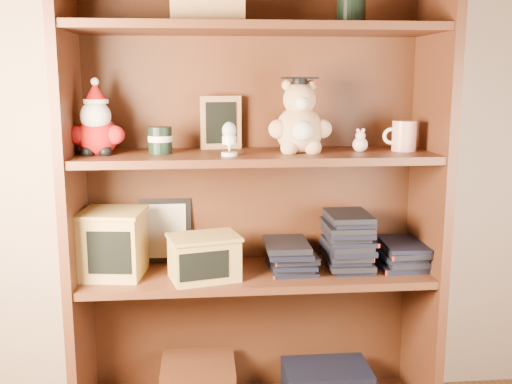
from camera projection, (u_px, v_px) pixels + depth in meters
bookcase at (254, 201)px, 2.01m from camera, size 1.20×0.35×1.60m
shelf_lower at (256, 274)px, 2.01m from camera, size 1.14×0.33×0.02m
shelf_upper at (256, 156)px, 1.93m from camera, size 1.14×0.33×0.02m
santa_plush at (97, 126)px, 1.86m from camera, size 0.17×0.13×0.25m
teachers_tin at (160, 140)px, 1.90m from camera, size 0.08×0.08×0.09m
chalkboard_plaque at (221, 123)px, 2.02m from camera, size 0.14×0.09×0.18m
egg_cup at (229, 138)px, 1.84m from camera, size 0.05×0.05×0.10m
grad_teddy_bear at (300, 123)px, 1.92m from camera, size 0.20×0.18×0.25m
pink_figurine at (360, 142)px, 1.96m from camera, size 0.05×0.05×0.08m
teacher_mug at (403, 136)px, 1.97m from camera, size 0.11×0.08×0.10m
certificate_frame at (165, 230)px, 2.09m from camera, size 0.18×0.05×0.22m
treats_box at (113, 243)px, 1.94m from camera, size 0.22×0.22×0.22m
pencils_box at (204, 257)px, 1.91m from camera, size 0.25×0.21×0.14m
book_stack_left at (290, 256)px, 2.01m from camera, size 0.14×0.20×0.10m
book_stack_mid at (348, 241)px, 2.02m from camera, size 0.14×0.20×0.19m
book_stack_right at (401, 255)px, 2.05m from camera, size 0.14×0.20×0.08m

